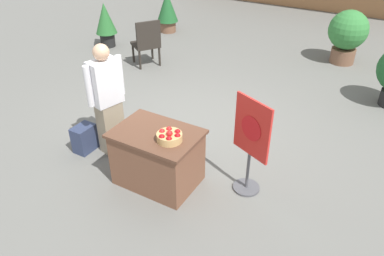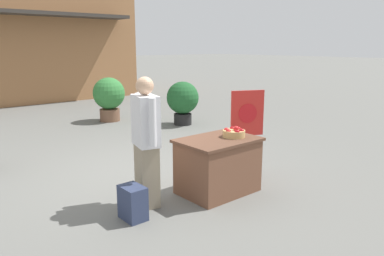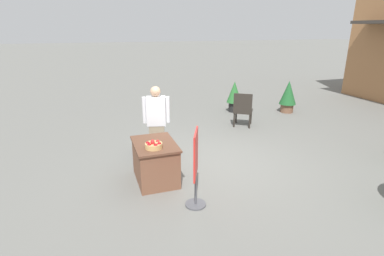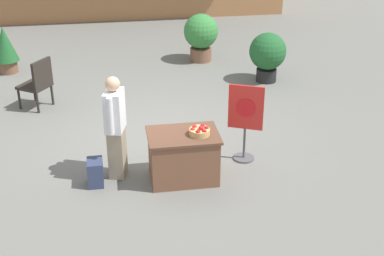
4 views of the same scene
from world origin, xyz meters
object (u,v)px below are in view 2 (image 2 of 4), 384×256
object	(u,v)px
apple_basket	(234,133)
poster_board	(247,126)
display_table	(218,165)
potted_plant_near_left	(183,100)
potted_plant_far_left	(109,96)
person_visitor	(146,142)
backpack	(133,203)

from	to	relation	value
apple_basket	poster_board	size ratio (longest dim) A/B	0.24
apple_basket	poster_board	xyz separation A→B (m)	(0.87, 0.52, -0.12)
apple_basket	display_table	bearing A→B (deg)	165.29
poster_board	potted_plant_near_left	bearing A→B (deg)	-178.23
apple_basket	potted_plant_far_left	distance (m)	5.85
display_table	person_visitor	bearing A→B (deg)	165.50
poster_board	potted_plant_near_left	distance (m)	3.81
person_visitor	potted_plant_far_left	xyz separation A→B (m)	(2.33, 5.42, -0.17)
poster_board	backpack	bearing A→B (deg)	-56.68
backpack	potted_plant_far_left	xyz separation A→B (m)	(2.69, 5.65, 0.49)
person_visitor	backpack	bearing A→B (deg)	-133.57
potted_plant_near_left	display_table	bearing A→B (deg)	-122.62
backpack	potted_plant_near_left	size ratio (longest dim) A/B	0.37
person_visitor	potted_plant_far_left	distance (m)	5.90
poster_board	potted_plant_near_left	xyz separation A→B (m)	(1.44, 3.53, -0.07)
person_visitor	potted_plant_far_left	bearing A→B (deg)	81.24
apple_basket	person_visitor	bearing A→B (deg)	165.46
person_visitor	potted_plant_near_left	bearing A→B (deg)	60.59
potted_plant_far_left	poster_board	bearing A→B (deg)	-92.03
person_visitor	potted_plant_far_left	size ratio (longest dim) A/B	1.40
display_table	poster_board	bearing A→B (deg)	22.21
apple_basket	potted_plant_far_left	world-z (taller)	potted_plant_far_left
display_table	poster_board	world-z (taller)	poster_board
apple_basket	poster_board	distance (m)	1.02
backpack	potted_plant_far_left	distance (m)	6.27
potted_plant_near_left	potted_plant_far_left	bearing A→B (deg)	126.38
potted_plant_far_left	apple_basket	bearing A→B (deg)	-100.36
display_table	backpack	size ratio (longest dim) A/B	2.66
apple_basket	backpack	distance (m)	1.77
poster_board	apple_basket	bearing A→B (deg)	-35.09
backpack	person_visitor	bearing A→B (deg)	31.93
potted_plant_near_left	person_visitor	bearing A→B (deg)	-133.91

